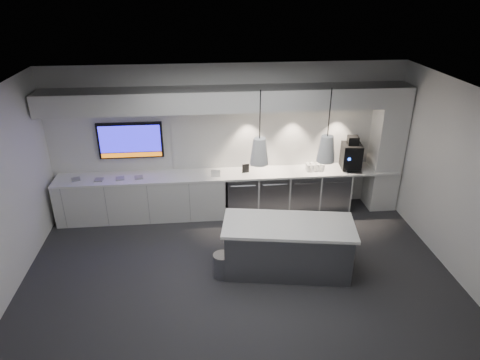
{
  "coord_description": "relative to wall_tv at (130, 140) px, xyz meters",
  "views": [
    {
      "loc": [
        -0.53,
        -5.56,
        4.43
      ],
      "look_at": [
        0.12,
        1.1,
        1.25
      ],
      "focal_mm": 32.0,
      "sensor_mm": 36.0,
      "label": 1
    }
  ],
  "objects": [
    {
      "name": "pendant_right",
      "position": [
        3.2,
        -2.28,
        0.59
      ],
      "size": [
        0.27,
        0.27,
        1.09
      ],
      "color": "silver",
      "rests_on": "ceiling"
    },
    {
      "name": "pendant_left",
      "position": [
        2.21,
        -2.28,
        0.59
      ],
      "size": [
        0.27,
        0.27,
        1.09
      ],
      "color": "silver",
      "rests_on": "ceiling"
    },
    {
      "name": "bin",
      "position": [
        1.63,
        -2.35,
        -1.35
      ],
      "size": [
        0.3,
        0.3,
        0.41
      ],
      "primitive_type": "cylinder",
      "rotation": [
        0.0,
        0.0,
        -0.03
      ],
      "color": "gray",
      "rests_on": "floor"
    },
    {
      "name": "tray_d",
      "position": [
        0.13,
        -0.33,
        -0.65
      ],
      "size": [
        0.19,
        0.19,
        0.02
      ],
      "primitive_type": "cube",
      "rotation": [
        0.0,
        0.0,
        0.18
      ],
      "color": "gray",
      "rests_on": "back_counter"
    },
    {
      "name": "fridge_unit_c",
      "position": [
        3.41,
        -0.27,
        -1.13
      ],
      "size": [
        0.6,
        0.61,
        0.85
      ],
      "primitive_type": "cube",
      "color": "gray",
      "rests_on": "floor"
    },
    {
      "name": "tray_b",
      "position": [
        -0.62,
        -0.36,
        -0.65
      ],
      "size": [
        0.17,
        0.17,
        0.02
      ],
      "primitive_type": "cube",
      "rotation": [
        0.0,
        0.0,
        -0.04
      ],
      "color": "gray",
      "rests_on": "back_counter"
    },
    {
      "name": "tray_a",
      "position": [
        -1.07,
        -0.3,
        -0.65
      ],
      "size": [
        0.2,
        0.2,
        0.02
      ],
      "primitive_type": "cube",
      "rotation": [
        0.0,
        0.0,
        0.33
      ],
      "color": "gray",
      "rests_on": "back_counter"
    },
    {
      "name": "coffee_machine",
      "position": [
        4.39,
        -0.25,
        -0.38
      ],
      "size": [
        0.42,
        0.58,
        0.68
      ],
      "rotation": [
        0.0,
        0.0,
        -0.12
      ],
      "color": "black",
      "rests_on": "back_counter"
    },
    {
      "name": "wall_tv",
      "position": [
        0.0,
        0.0,
        0.0
      ],
      "size": [
        1.25,
        0.07,
        0.72
      ],
      "color": "black",
      "rests_on": "wall_back"
    },
    {
      "name": "wall_back",
      "position": [
        1.9,
        0.05,
        -0.06
      ],
      "size": [
        7.0,
        0.0,
        7.0
      ],
      "primitive_type": "plane",
      "rotation": [
        1.57,
        0.0,
        0.0
      ],
      "color": "silver",
      "rests_on": "floor"
    },
    {
      "name": "cup_cluster",
      "position": [
        3.64,
        -0.3,
        -0.59
      ],
      "size": [
        0.37,
        0.17,
        0.15
      ],
      "primitive_type": null,
      "color": "white",
      "rests_on": "back_counter"
    },
    {
      "name": "fridge_unit_a",
      "position": [
        2.15,
        -0.27,
        -1.13
      ],
      "size": [
        0.6,
        0.61,
        0.85
      ],
      "primitive_type": "cube",
      "color": "gray",
      "rests_on": "floor"
    },
    {
      "name": "soffit",
      "position": [
        1.9,
        -0.25,
        0.84
      ],
      "size": [
        6.9,
        0.6,
        0.4
      ],
      "primitive_type": "cube",
      "color": "silver",
      "rests_on": "wall_back"
    },
    {
      "name": "sign_black",
      "position": [
        2.23,
        -0.27,
        -0.57
      ],
      "size": [
        0.14,
        0.05,
        0.18
      ],
      "primitive_type": "cube",
      "rotation": [
        0.0,
        0.0,
        0.18
      ],
      "color": "black",
      "rests_on": "back_counter"
    },
    {
      "name": "fridge_unit_d",
      "position": [
        4.04,
        -0.27,
        -1.13
      ],
      "size": [
        0.6,
        0.61,
        0.85
      ],
      "primitive_type": "cube",
      "color": "gray",
      "rests_on": "floor"
    },
    {
      "name": "left_base_cabinets",
      "position": [
        0.15,
        -0.27,
        -1.13
      ],
      "size": [
        3.3,
        0.63,
        0.86
      ],
      "primitive_type": "cube",
      "color": "silver",
      "rests_on": "floor"
    },
    {
      "name": "island",
      "position": [
        2.71,
        -2.28,
        -1.11
      ],
      "size": [
        2.21,
        1.23,
        0.89
      ],
      "rotation": [
        0.0,
        0.0,
        -0.16
      ],
      "color": "gray",
      "rests_on": "floor"
    },
    {
      "name": "back_counter",
      "position": [
        1.9,
        -0.27,
        -0.68
      ],
      "size": [
        6.8,
        0.65,
        0.04
      ],
      "primitive_type": "cube",
      "color": "white",
      "rests_on": "left_base_cabinets"
    },
    {
      "name": "column",
      "position": [
        5.1,
        -0.25,
        -0.26
      ],
      "size": [
        0.55,
        0.55,
        2.6
      ],
      "primitive_type": "cube",
      "color": "silver",
      "rests_on": "floor"
    },
    {
      "name": "ceiling",
      "position": [
        1.9,
        -2.45,
        1.44
      ],
      "size": [
        7.0,
        7.0,
        0.0
      ],
      "primitive_type": "plane",
      "rotation": [
        3.14,
        0.0,
        0.0
      ],
      "color": "black",
      "rests_on": "wall_back"
    },
    {
      "name": "backsplash",
      "position": [
        3.1,
        0.03,
        -0.01
      ],
      "size": [
        4.6,
        0.03,
        1.3
      ],
      "primitive_type": "cube",
      "color": "silver",
      "rests_on": "wall_back"
    },
    {
      "name": "wall_front",
      "position": [
        1.9,
        -4.95,
        -0.06
      ],
      "size": [
        7.0,
        0.0,
        7.0
      ],
      "primitive_type": "plane",
      "rotation": [
        -1.57,
        0.0,
        0.0
      ],
      "color": "silver",
      "rests_on": "floor"
    },
    {
      "name": "tray_c",
      "position": [
        -0.22,
        -0.35,
        -0.65
      ],
      "size": [
        0.18,
        0.18,
        0.02
      ],
      "primitive_type": "cube",
      "rotation": [
        0.0,
        0.0,
        0.16
      ],
      "color": "gray",
      "rests_on": "back_counter"
    },
    {
      "name": "floor",
      "position": [
        1.9,
        -2.45,
        -1.56
      ],
      "size": [
        7.0,
        7.0,
        0.0
      ],
      "primitive_type": "plane",
      "color": "#29292B",
      "rests_on": "ground"
    },
    {
      "name": "sign_white",
      "position": [
        1.63,
        -0.4,
        -0.59
      ],
      "size": [
        0.18,
        0.04,
        0.14
      ],
      "primitive_type": "cube",
      "rotation": [
        0.0,
        0.0,
        -0.12
      ],
      "color": "white",
      "rests_on": "back_counter"
    },
    {
      "name": "fridge_unit_b",
      "position": [
        2.78,
        -0.27,
        -1.13
      ],
      "size": [
        0.6,
        0.61,
        0.85
      ],
      "primitive_type": "cube",
      "color": "gray",
      "rests_on": "floor"
    },
    {
      "name": "wall_right",
      "position": [
        5.4,
        -2.45,
        -0.06
      ],
      "size": [
        0.0,
        7.0,
        7.0
      ],
      "primitive_type": "plane",
      "rotation": [
        1.57,
        0.0,
        -1.57
      ],
      "color": "silver",
      "rests_on": "floor"
    }
  ]
}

